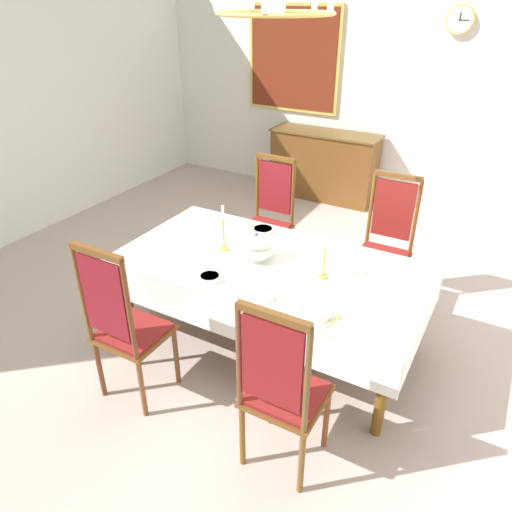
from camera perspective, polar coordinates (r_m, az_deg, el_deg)
name	(u,v)px	position (r m, az deg, el deg)	size (l,w,h in m)	color
ground	(284,326)	(4.18, 3.30, -8.34)	(6.75, 6.30, 0.04)	#B9A69C
back_wall	(405,82)	(6.43, 17.35, 19.16)	(6.75, 0.08, 3.09)	silver
dining_table	(271,271)	(3.61, 1.78, -1.84)	(2.27, 1.17, 0.73)	brown
tablecloth	(271,271)	(3.60, 1.78, -1.77)	(2.29, 1.19, 0.30)	white
chair_south_a	(124,324)	(3.25, -15.43, -7.83)	(0.44, 0.42, 1.23)	brown
chair_north_a	(268,217)	(4.64, 1.50, 4.68)	(0.44, 0.42, 1.17)	brown
chair_south_b	(281,388)	(2.72, 3.05, -15.47)	(0.44, 0.42, 1.19)	brown
chair_north_b	(385,243)	(4.28, 15.15, 1.51)	(0.44, 0.42, 1.20)	brown
soup_tureen	(256,246)	(3.57, 0.02, 1.15)	(0.27, 0.27, 0.22)	silver
candlestick_west	(223,232)	(3.68, -3.90, 2.84)	(0.07, 0.07, 0.38)	gold
candlestick_east	(324,261)	(3.36, 8.13, -0.60)	(0.07, 0.07, 0.33)	gold
bowl_near_left	(263,230)	(4.01, 0.84, 3.12)	(0.19, 0.19, 0.04)	silver
bowl_near_right	(316,312)	(3.02, 7.18, -6.65)	(0.19, 0.19, 0.04)	silver
bowl_far_left	(262,296)	(3.16, 0.74, -4.74)	(0.17, 0.17, 0.03)	silver
bowl_far_right	(210,277)	(3.37, -5.53, -2.53)	(0.16, 0.16, 0.04)	silver
spoon_primary	(251,227)	(4.10, -0.62, 3.43)	(0.07, 0.17, 0.01)	gold
spoon_secondary	(337,319)	(3.02, 9.66, -7.37)	(0.06, 0.18, 0.01)	gold
sideboard	(324,165)	(6.63, 8.07, 10.64)	(1.44, 0.48, 0.90)	brown
mounted_clock	(460,20)	(6.20, 23.16, 24.44)	(0.30, 0.06, 0.30)	#D1B251
framed_painting	(293,59)	(6.83, 4.47, 22.32)	(1.30, 0.05, 1.33)	#D1B251
chandelier	(275,11)	(3.10, 2.33, 27.11)	(0.70, 0.70, 0.66)	gold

